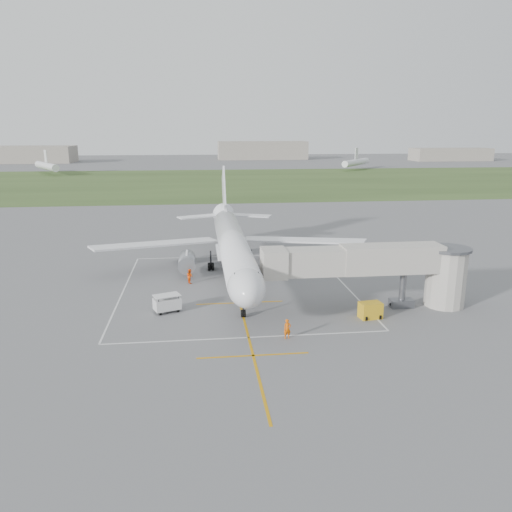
{
  "coord_description": "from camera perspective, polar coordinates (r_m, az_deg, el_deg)",
  "views": [
    {
      "loc": [
        -4.45,
        -64.36,
        19.37
      ],
      "look_at": [
        2.59,
        -4.0,
        4.0
      ],
      "focal_mm": 35.0,
      "sensor_mm": 36.0,
      "label": 1
    }
  ],
  "objects": [
    {
      "name": "ramp_worker_wing",
      "position": [
        65.4,
        -7.57,
        -2.3
      ],
      "size": [
        1.06,
        1.15,
        1.89
      ],
      "primitive_type": "imported",
      "rotation": [
        0.0,
        0.0,
        2.04
      ],
      "color": "#F44D07",
      "rests_on": "ground"
    },
    {
      "name": "distant_aircraft",
      "position": [
        244.18,
        -5.3,
        10.43
      ],
      "size": [
        167.99,
        38.43,
        8.85
      ],
      "color": "white",
      "rests_on": "ground"
    },
    {
      "name": "airliner",
      "position": [
        66.96,
        -2.68,
        1.25
      ],
      "size": [
        38.93,
        46.75,
        13.52
      ],
      "color": "white",
      "rests_on": "ground"
    },
    {
      "name": "distant_hangars",
      "position": [
        330.06,
        -8.86,
        11.56
      ],
      "size": [
        345.0,
        49.0,
        12.0
      ],
      "color": "gray",
      "rests_on": "ground"
    },
    {
      "name": "baggage_cart",
      "position": [
        55.58,
        -10.13,
        -5.34
      ],
      "size": [
        3.21,
        2.55,
        1.95
      ],
      "rotation": [
        0.0,
        0.0,
        0.36
      ],
      "color": "silver",
      "rests_on": "ground"
    },
    {
      "name": "jet_bridge",
      "position": [
        56.63,
        14.46,
        -1.23
      ],
      "size": [
        23.4,
        5.0,
        7.2
      ],
      "color": "#A9A298",
      "rests_on": "ground"
    },
    {
      "name": "gpu_unit",
      "position": [
        54.45,
        12.94,
        -6.07
      ],
      "size": [
        2.47,
        1.89,
        1.71
      ],
      "rotation": [
        0.0,
        0.0,
        0.14
      ],
      "color": "gold",
      "rests_on": "ground"
    },
    {
      "name": "grass_strip",
      "position": [
        195.37,
        -5.38,
        8.44
      ],
      "size": [
        700.0,
        120.0,
        0.02
      ],
      "primitive_type": "cube",
      "color": "#344920",
      "rests_on": "ground"
    },
    {
      "name": "ramp_worker_nose",
      "position": [
        48.12,
        3.6,
        -8.32
      ],
      "size": [
        0.73,
        0.51,
        1.93
      ],
      "primitive_type": "imported",
      "rotation": [
        0.0,
        0.0,
        0.06
      ],
      "color": "#E85C07",
      "rests_on": "ground"
    },
    {
      "name": "ground",
      "position": [
        67.36,
        -2.59,
        -2.53
      ],
      "size": [
        700.0,
        700.0,
        0.0
      ],
      "primitive_type": "plane",
      "color": "#5C5C5E",
      "rests_on": "ground"
    },
    {
      "name": "apron_markings",
      "position": [
        61.82,
        -2.2,
        -4.07
      ],
      "size": [
        28.2,
        60.0,
        0.01
      ],
      "color": "#C5850B",
      "rests_on": "ground"
    }
  ]
}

